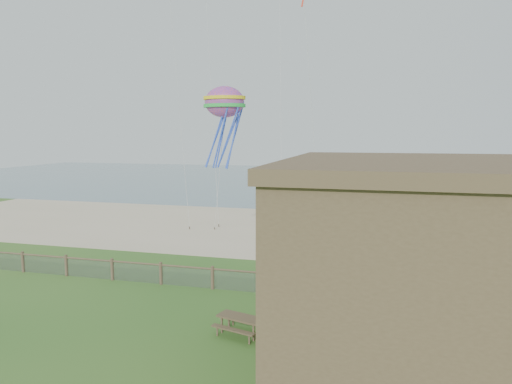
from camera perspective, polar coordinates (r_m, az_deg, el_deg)
ground at (r=19.80m, az=-11.66°, el=-17.35°), size 160.00×160.00×0.00m
sand_beach at (r=39.80m, az=2.49°, el=-4.65°), size 72.00×20.00×0.02m
ocean at (r=82.90m, az=8.89°, el=1.46°), size 160.00×68.00×0.02m
chainlink_fence at (r=24.75m, az=-5.45°, el=-10.78°), size 36.20×0.20×1.25m
motel_deck at (r=23.05m, az=26.58°, el=-13.70°), size 15.00×2.00×0.50m
picnic_table at (r=19.52m, az=-1.91°, el=-16.24°), size 2.28×1.94×0.83m
octopus_kite at (r=35.41m, az=-3.95°, el=8.34°), size 3.78×3.07×6.82m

